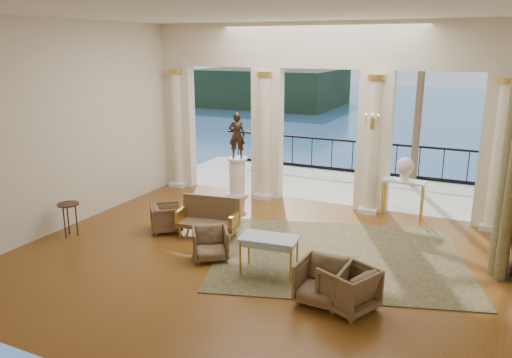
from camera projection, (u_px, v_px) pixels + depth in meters
The scene contains 21 objects.
floor at pixel (252, 258), 9.56m from camera, with size 9.00×9.00×0.00m, color #461F08.
room_walls at pixel (220, 116), 7.84m from camera, with size 9.00×9.00×9.00m.
arcade at pixel (319, 103), 12.22m from camera, with size 9.00×0.56×4.50m.
terrace at pixel (337, 186), 14.64m from camera, with size 10.00×3.60×0.10m, color #BBB099.
balustrade at pixel (352, 160), 15.91m from camera, with size 9.00×0.06×1.03m.
palm_tree at pixel (424, 40), 13.43m from camera, with size 2.00×2.00×4.50m.
headland at pixel (272, 87), 83.81m from camera, with size 22.00×18.00×6.00m, color black.
sea at pixel (456, 125), 63.49m from camera, with size 160.00×160.00×0.00m, color #2A5C8F.
wall_sconce at pixel (372, 123), 11.46m from camera, with size 0.30×0.11×0.33m.
rug at pixel (339, 256), 9.64m from camera, with size 4.69×3.65×0.02m, color #30381A.
armchair_a at pixel (210, 242), 9.47m from camera, with size 0.64×0.60×0.66m, color #41301B.
armchair_b at pixel (323, 280), 7.85m from camera, with size 0.75×0.70×0.77m, color #41301B.
armchair_c at pixel (349, 286), 7.64m from camera, with size 0.74×0.69×0.76m, color #41301B.
armchair_d at pixel (167, 216), 10.89m from camera, with size 0.65×0.60×0.66m, color #41301B.
settee at pixel (209, 217), 10.60m from camera, with size 1.35×0.74×0.85m.
game_table at pixel (269, 241), 8.78m from camera, with size 1.07×0.67×0.69m.
pedestal at pixel (237, 178), 13.36m from camera, with size 0.58×0.58×1.06m.
statue at pixel (237, 135), 13.06m from camera, with size 0.44×0.29×1.19m, color #312016.
console_table at pixel (403, 187), 11.55m from camera, with size 1.01×0.45×0.94m.
urn at pixel (405, 167), 11.43m from camera, with size 0.40×0.40×0.53m.
side_table at pixel (68, 208), 10.52m from camera, with size 0.45×0.45×0.73m.
Camera 1 is at (3.85, -7.95, 3.97)m, focal length 35.00 mm.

